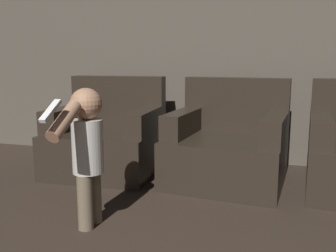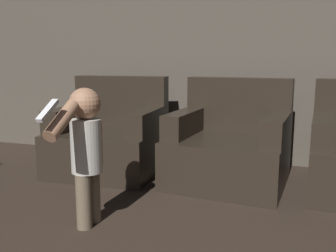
% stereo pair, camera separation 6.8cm
% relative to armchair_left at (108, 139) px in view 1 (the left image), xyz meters
% --- Properties ---
extents(wall_back, '(8.40, 0.05, 2.60)m').
position_rel_armchair_left_xyz_m(wall_back, '(0.94, 0.68, 1.01)').
color(wall_back, '#51493F').
rests_on(wall_back, ground_plane).
extents(armchair_left, '(0.95, 0.90, 0.86)m').
position_rel_armchair_left_xyz_m(armchair_left, '(0.00, 0.00, 0.00)').
color(armchair_left, black).
rests_on(armchair_left, ground_plane).
extents(armchair_middle, '(0.99, 0.94, 0.86)m').
position_rel_armchair_left_xyz_m(armchair_middle, '(1.10, -0.00, 0.00)').
color(armchair_middle, black).
rests_on(armchair_middle, ground_plane).
extents(person_toddler, '(0.19, 0.58, 0.85)m').
position_rel_armchair_left_xyz_m(person_toddler, '(0.41, -1.12, 0.21)').
color(person_toddler, brown).
rests_on(person_toddler, ground_plane).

